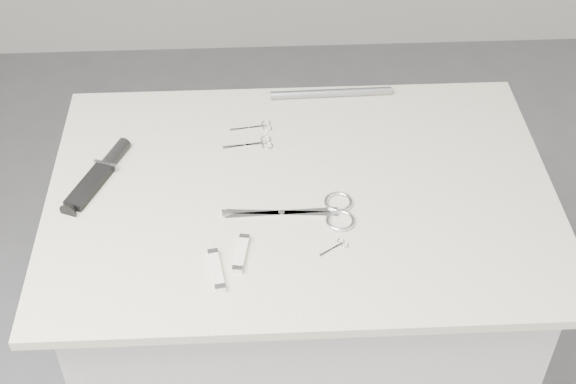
{
  "coord_description": "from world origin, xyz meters",
  "views": [
    {
      "loc": [
        -0.08,
        -1.17,
        1.98
      ],
      "look_at": [
        -0.03,
        -0.01,
        0.92
      ],
      "focal_mm": 50.0,
      "sensor_mm": 36.0,
      "label": 1
    }
  ],
  "objects_px": {
    "embroidery_scissors_b": "(257,127)",
    "pocket_knife_b": "(241,253)",
    "embroidery_scissors_a": "(256,144)",
    "pocket_knife_a": "(217,270)",
    "large_shears": "(319,212)",
    "sheathed_knife": "(102,172)",
    "tiny_scissors": "(337,246)",
    "metal_rail": "(331,93)",
    "plinth": "(299,337)"
  },
  "relations": [
    {
      "from": "large_shears",
      "to": "sheathed_knife",
      "type": "relative_size",
      "value": 1.21
    },
    {
      "from": "pocket_knife_b",
      "to": "pocket_knife_a",
      "type": "bearing_deg",
      "value": 140.98
    },
    {
      "from": "large_shears",
      "to": "embroidery_scissors_a",
      "type": "distance_m",
      "value": 0.24
    },
    {
      "from": "tiny_scissors",
      "to": "pocket_knife_b",
      "type": "bearing_deg",
      "value": 150.34
    },
    {
      "from": "sheathed_knife",
      "to": "pocket_knife_b",
      "type": "relative_size",
      "value": 2.25
    },
    {
      "from": "plinth",
      "to": "embroidery_scissors_b",
      "type": "relative_size",
      "value": 9.96
    },
    {
      "from": "pocket_knife_b",
      "to": "embroidery_scissors_b",
      "type": "bearing_deg",
      "value": 4.16
    },
    {
      "from": "embroidery_scissors_b",
      "to": "embroidery_scissors_a",
      "type": "bearing_deg",
      "value": -101.88
    },
    {
      "from": "large_shears",
      "to": "embroidery_scissors_b",
      "type": "height_order",
      "value": "large_shears"
    },
    {
      "from": "embroidery_scissors_a",
      "to": "sheathed_knife",
      "type": "bearing_deg",
      "value": -173.31
    },
    {
      "from": "large_shears",
      "to": "embroidery_scissors_b",
      "type": "distance_m",
      "value": 0.3
    },
    {
      "from": "plinth",
      "to": "large_shears",
      "type": "xyz_separation_m",
      "value": [
        0.03,
        -0.07,
        0.47
      ]
    },
    {
      "from": "sheathed_knife",
      "to": "metal_rail",
      "type": "height_order",
      "value": "sheathed_knife"
    },
    {
      "from": "pocket_knife_a",
      "to": "embroidery_scissors_a",
      "type": "bearing_deg",
      "value": -21.88
    },
    {
      "from": "embroidery_scissors_a",
      "to": "metal_rail",
      "type": "height_order",
      "value": "metal_rail"
    },
    {
      "from": "embroidery_scissors_a",
      "to": "sheathed_knife",
      "type": "xyz_separation_m",
      "value": [
        -0.31,
        -0.08,
        0.01
      ]
    },
    {
      "from": "embroidery_scissors_b",
      "to": "tiny_scissors",
      "type": "height_order",
      "value": "same"
    },
    {
      "from": "pocket_knife_b",
      "to": "plinth",
      "type": "bearing_deg",
      "value": -25.1
    },
    {
      "from": "embroidery_scissors_b",
      "to": "pocket_knife_b",
      "type": "relative_size",
      "value": 0.99
    },
    {
      "from": "embroidery_scissors_b",
      "to": "sheathed_knife",
      "type": "xyz_separation_m",
      "value": [
        -0.32,
        -0.14,
        0.01
      ]
    },
    {
      "from": "embroidery_scissors_b",
      "to": "tiny_scissors",
      "type": "relative_size",
      "value": 1.57
    },
    {
      "from": "tiny_scissors",
      "to": "plinth",
      "type": "bearing_deg",
      "value": 75.09
    },
    {
      "from": "pocket_knife_a",
      "to": "metal_rail",
      "type": "distance_m",
      "value": 0.58
    },
    {
      "from": "plinth",
      "to": "sheathed_knife",
      "type": "distance_m",
      "value": 0.63
    },
    {
      "from": "embroidery_scissors_b",
      "to": "pocket_knife_b",
      "type": "distance_m",
      "value": 0.38
    },
    {
      "from": "large_shears",
      "to": "pocket_knife_b",
      "type": "distance_m",
      "value": 0.18
    },
    {
      "from": "sheathed_knife",
      "to": "pocket_knife_a",
      "type": "bearing_deg",
      "value": -116.57
    },
    {
      "from": "metal_rail",
      "to": "plinth",
      "type": "bearing_deg",
      "value": -105.34
    },
    {
      "from": "pocket_knife_a",
      "to": "metal_rail",
      "type": "bearing_deg",
      "value": -35.19
    },
    {
      "from": "sheathed_knife",
      "to": "pocket_knife_b",
      "type": "height_order",
      "value": "sheathed_knife"
    },
    {
      "from": "plinth",
      "to": "sheathed_knife",
      "type": "xyz_separation_m",
      "value": [
        -0.4,
        0.07,
        0.48
      ]
    },
    {
      "from": "embroidery_scissors_a",
      "to": "pocket_knife_b",
      "type": "height_order",
      "value": "pocket_knife_b"
    },
    {
      "from": "large_shears",
      "to": "pocket_knife_a",
      "type": "relative_size",
      "value": 2.5
    },
    {
      "from": "embroidery_scissors_a",
      "to": "embroidery_scissors_b",
      "type": "distance_m",
      "value": 0.06
    },
    {
      "from": "large_shears",
      "to": "embroidery_scissors_b",
      "type": "relative_size",
      "value": 2.75
    },
    {
      "from": "large_shears",
      "to": "tiny_scissors",
      "type": "relative_size",
      "value": 4.32
    },
    {
      "from": "tiny_scissors",
      "to": "pocket_knife_a",
      "type": "distance_m",
      "value": 0.22
    },
    {
      "from": "embroidery_scissors_a",
      "to": "embroidery_scissors_b",
      "type": "relative_size",
      "value": 1.17
    },
    {
      "from": "embroidery_scissors_a",
      "to": "pocket_knife_a",
      "type": "distance_m",
      "value": 0.37
    },
    {
      "from": "tiny_scissors",
      "to": "pocket_knife_a",
      "type": "relative_size",
      "value": 0.58
    },
    {
      "from": "pocket_knife_a",
      "to": "pocket_knife_b",
      "type": "height_order",
      "value": "same"
    },
    {
      "from": "plinth",
      "to": "embroidery_scissors_a",
      "type": "xyz_separation_m",
      "value": [
        -0.09,
        0.15,
        0.47
      ]
    },
    {
      "from": "tiny_scissors",
      "to": "metal_rail",
      "type": "bearing_deg",
      "value": 52.24
    },
    {
      "from": "plinth",
      "to": "large_shears",
      "type": "bearing_deg",
      "value": -66.88
    },
    {
      "from": "large_shears",
      "to": "sheathed_knife",
      "type": "height_order",
      "value": "sheathed_knife"
    },
    {
      "from": "metal_rail",
      "to": "sheathed_knife",
      "type": "bearing_deg",
      "value": -153.01
    },
    {
      "from": "embroidery_scissors_a",
      "to": "tiny_scissors",
      "type": "height_order",
      "value": "same"
    },
    {
      "from": "large_shears",
      "to": "pocket_knife_b",
      "type": "bearing_deg",
      "value": -143.82
    },
    {
      "from": "embroidery_scissors_a",
      "to": "tiny_scissors",
      "type": "xyz_separation_m",
      "value": [
        0.14,
        -0.31,
        -0.0
      ]
    },
    {
      "from": "embroidery_scissors_a",
      "to": "sheathed_knife",
      "type": "distance_m",
      "value": 0.32
    }
  ]
}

